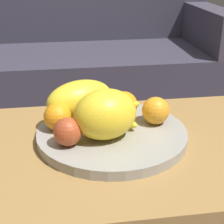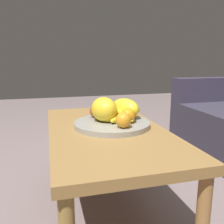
{
  "view_description": "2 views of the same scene",
  "coord_description": "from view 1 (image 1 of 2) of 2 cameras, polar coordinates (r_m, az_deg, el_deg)",
  "views": [
    {
      "loc": [
        -0.14,
        -0.77,
        0.9
      ],
      "look_at": [
        -0.02,
        0.04,
        0.53
      ],
      "focal_mm": 57.11,
      "sensor_mm": 36.0,
      "label": 1
    },
    {
      "loc": [
        1.13,
        -0.27,
        0.79
      ],
      "look_at": [
        -0.02,
        0.04,
        0.53
      ],
      "focal_mm": 38.98,
      "sensor_mm": 36.0,
      "label": 2
    }
  ],
  "objects": [
    {
      "name": "banana_bunch",
      "position": [
        0.93,
        -0.01,
        -0.26
      ],
      "size": [
        0.15,
        0.17,
        0.06
      ],
      "color": "yellow",
      "rests_on": "fruit_bowl"
    },
    {
      "name": "orange_right",
      "position": [
        0.96,
        1.9,
        1.13
      ],
      "size": [
        0.07,
        0.07,
        0.07
      ],
      "primitive_type": "sphere",
      "color": "orange",
      "rests_on": "fruit_bowl"
    },
    {
      "name": "coffee_table",
      "position": [
        0.92,
        1.3,
        -8.24
      ],
      "size": [
        1.04,
        0.55,
        0.46
      ],
      "color": "olive",
      "rests_on": "ground_plane"
    },
    {
      "name": "orange_left",
      "position": [
        0.91,
        -8.72,
        -0.76
      ],
      "size": [
        0.07,
        0.07,
        0.07
      ],
      "primitive_type": "sphere",
      "color": "orange",
      "rests_on": "fruit_bowl"
    },
    {
      "name": "orange_front",
      "position": [
        0.94,
        7.01,
        0.22
      ],
      "size": [
        0.07,
        0.07,
        0.07
      ],
      "primitive_type": "sphere",
      "color": "orange",
      "rests_on": "fruit_bowl"
    },
    {
      "name": "apple_front",
      "position": [
        0.83,
        -7.12,
        -3.16
      ],
      "size": [
        0.07,
        0.07,
        0.07
      ],
      "primitive_type": "sphere",
      "color": "#AB4523",
      "rests_on": "fruit_bowl"
    },
    {
      "name": "fruit_bowl",
      "position": [
        0.92,
        -0.0,
        -3.57
      ],
      "size": [
        0.38,
        0.38,
        0.03
      ],
      "primitive_type": "cylinder",
      "color": "#99978F",
      "rests_on": "coffee_table"
    },
    {
      "name": "melon_large_front",
      "position": [
        0.85,
        -1.07,
        -0.39
      ],
      "size": [
        0.18,
        0.16,
        0.12
      ],
      "primitive_type": "ellipsoid",
      "rotation": [
        0.0,
        0.0,
        0.29
      ],
      "color": "yellow",
      "rests_on": "fruit_bowl"
    },
    {
      "name": "melon_smaller_beside",
      "position": [
        0.97,
        -5.16,
        2.06
      ],
      "size": [
        0.21,
        0.17,
        0.1
      ],
      "primitive_type": "ellipsoid",
      "rotation": [
        0.0,
        0.0,
        0.41
      ],
      "color": "yellow",
      "rests_on": "fruit_bowl"
    },
    {
      "name": "couch",
      "position": [
        2.11,
        -6.42,
        7.67
      ],
      "size": [
        1.7,
        0.7,
        0.9
      ],
      "color": "#363342",
      "rests_on": "ground_plane"
    }
  ]
}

